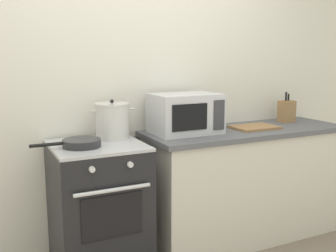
% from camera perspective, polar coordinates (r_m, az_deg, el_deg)
% --- Properties ---
extents(back_wall, '(4.40, 0.10, 2.50)m').
position_cam_1_polar(back_wall, '(3.21, -0.97, 5.60)').
color(back_wall, silver).
rests_on(back_wall, ground_plane).
extents(lower_cabinet_right, '(1.64, 0.56, 0.88)m').
position_cam_1_polar(lower_cabinet_right, '(3.38, 11.01, -8.40)').
color(lower_cabinet_right, beige).
rests_on(lower_cabinet_right, ground_plane).
extents(countertop_right, '(1.70, 0.60, 0.04)m').
position_cam_1_polar(countertop_right, '(3.27, 11.27, -0.71)').
color(countertop_right, '#59595E').
rests_on(countertop_right, lower_cabinet_right).
extents(stove, '(0.60, 0.64, 0.92)m').
position_cam_1_polar(stove, '(2.82, -9.92, -11.69)').
color(stove, black).
rests_on(stove, ground_plane).
extents(stock_pot, '(0.33, 0.25, 0.28)m').
position_cam_1_polar(stock_pot, '(2.84, -8.01, 0.77)').
color(stock_pot, silver).
rests_on(stock_pot, stove).
extents(frying_pan, '(0.45, 0.25, 0.05)m').
position_cam_1_polar(frying_pan, '(2.61, -12.44, -2.41)').
color(frying_pan, '#28282B').
rests_on(frying_pan, stove).
extents(microwave, '(0.50, 0.37, 0.30)m').
position_cam_1_polar(microwave, '(3.00, 2.49, 1.82)').
color(microwave, silver).
rests_on(microwave, countertop_right).
extents(cutting_board, '(0.36, 0.26, 0.02)m').
position_cam_1_polar(cutting_board, '(3.28, 12.32, -0.17)').
color(cutting_board, '#997047').
rests_on(cutting_board, countertop_right).
extents(knife_block, '(0.13, 0.10, 0.27)m').
position_cam_1_polar(knife_block, '(3.67, 16.68, 2.07)').
color(knife_block, '#997047').
rests_on(knife_block, countertop_right).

